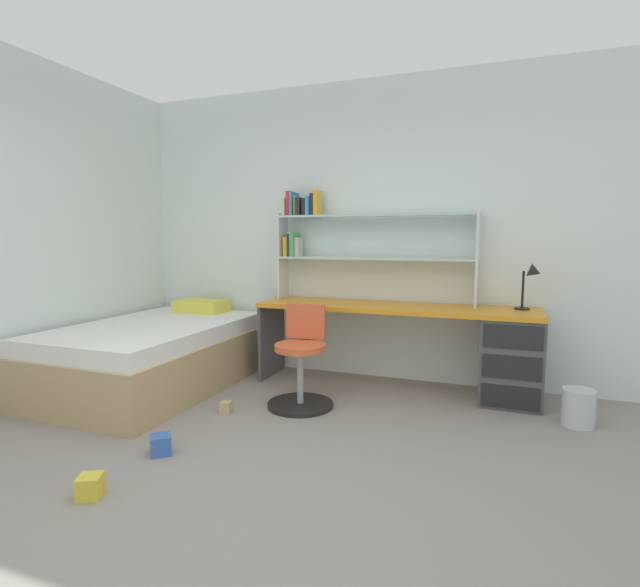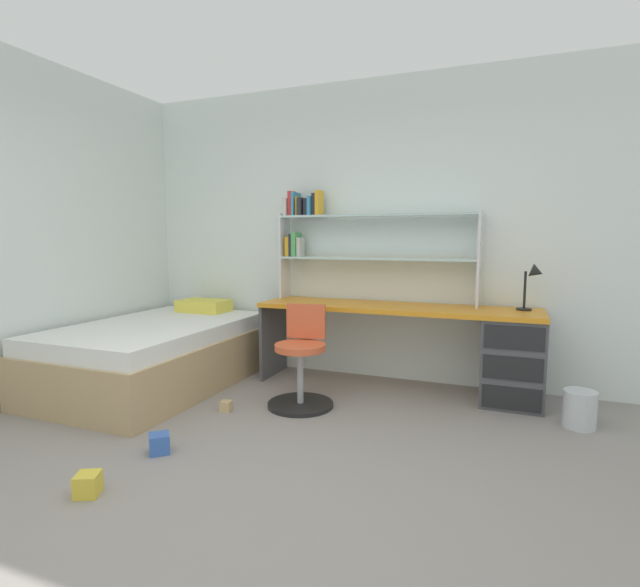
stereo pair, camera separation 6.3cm
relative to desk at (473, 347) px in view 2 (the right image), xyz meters
The scene contains 11 objects.
ground_plane 2.38m from the desk, 114.32° to the right, with size 5.71×5.89×0.02m, color gray.
room_shell 2.54m from the desk, 157.20° to the right, with size 5.71×5.89×2.77m.
desk is the anchor object (origin of this frame).
bookshelf_hutch 1.49m from the desk, behind, with size 1.83×0.22×1.03m.
desk_lamp 0.72m from the desk, 11.44° to the left, with size 0.20×0.17×0.38m.
swivel_chair 1.42m from the desk, 151.00° to the right, with size 0.52×0.52×0.79m.
bed_platform 2.75m from the desk, 165.49° to the right, with size 1.27×1.98×0.69m.
waste_bin 0.90m from the desk, 27.21° to the right, with size 0.22×0.22×0.26m, color silver.
toy_block_natural_0 2.05m from the desk, 149.11° to the right, with size 0.08×0.08×0.08m, color tan.
toy_block_blue_1 2.51m from the desk, 133.63° to the right, with size 0.12×0.12×0.12m, color #3860B7.
toy_block_yellow_2 2.92m from the desk, 126.50° to the right, with size 0.12×0.12×0.12m, color gold.
Camera 2 is at (1.21, -1.93, 1.32)m, focal length 26.88 mm.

